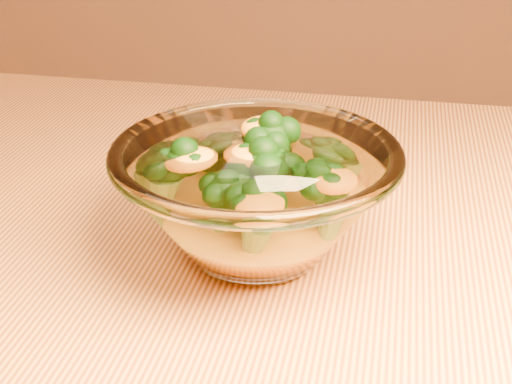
# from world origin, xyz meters

# --- Properties ---
(table) EXTENTS (1.20, 0.80, 0.75)m
(table) POSITION_xyz_m (0.00, 0.00, 0.65)
(table) COLOR #E39544
(table) RESTS_ON ground
(glass_bowl) EXTENTS (0.22, 0.22, 0.10)m
(glass_bowl) POSITION_xyz_m (-0.06, 0.00, 0.80)
(glass_bowl) COLOR white
(glass_bowl) RESTS_ON table
(cheese_sauce) EXTENTS (0.13, 0.13, 0.04)m
(cheese_sauce) POSITION_xyz_m (-0.06, 0.00, 0.78)
(cheese_sauce) COLOR orange
(cheese_sauce) RESTS_ON glass_bowl
(broccoli_heap) EXTENTS (0.16, 0.15, 0.08)m
(broccoli_heap) POSITION_xyz_m (-0.07, 0.01, 0.82)
(broccoli_heap) COLOR black
(broccoli_heap) RESTS_ON cheese_sauce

